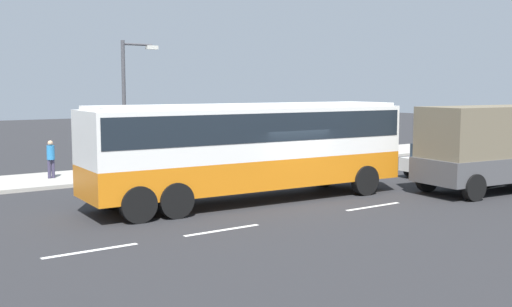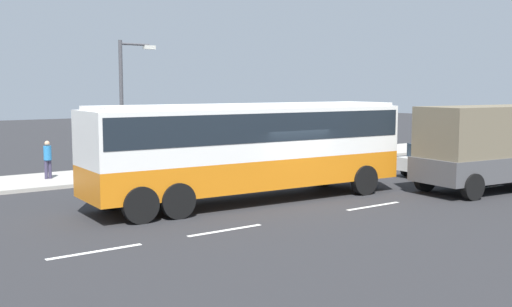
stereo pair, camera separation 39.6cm
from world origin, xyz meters
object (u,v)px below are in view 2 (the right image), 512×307
(coach_bus, at_px, (251,141))
(pedestrian_at_crossing, at_px, (182,152))
(cargo_truck, at_px, (502,145))
(street_lamp, at_px, (126,98))
(car_white_minivan, at_px, (442,159))
(pedestrian_near_curb, at_px, (48,157))

(coach_bus, distance_m, pedestrian_at_crossing, 7.19)
(cargo_truck, bearing_deg, street_lamp, 141.79)
(cargo_truck, height_order, pedestrian_at_crossing, cargo_truck)
(car_white_minivan, distance_m, street_lamp, 14.06)
(cargo_truck, relative_size, street_lamp, 1.43)
(pedestrian_at_crossing, bearing_deg, coach_bus, 177.47)
(coach_bus, bearing_deg, car_white_minivan, 1.89)
(street_lamp, bearing_deg, pedestrian_near_curb, 151.13)
(cargo_truck, relative_size, pedestrian_near_curb, 5.17)
(pedestrian_near_curb, height_order, street_lamp, street_lamp)
(pedestrian_at_crossing, bearing_deg, street_lamp, 99.99)
(pedestrian_near_curb, relative_size, pedestrian_at_crossing, 1.01)
(car_white_minivan, bearing_deg, coach_bus, -176.13)
(coach_bus, distance_m, street_lamp, 7.18)
(cargo_truck, relative_size, pedestrian_at_crossing, 5.25)
(car_white_minivan, height_order, pedestrian_near_curb, pedestrian_near_curb)
(pedestrian_near_curb, relative_size, street_lamp, 0.28)
(pedestrian_near_curb, bearing_deg, coach_bus, 25.59)
(car_white_minivan, xyz_separation_m, street_lamp, (-11.84, 7.09, 2.72))
(car_white_minivan, xyz_separation_m, pedestrian_near_curb, (-14.69, 8.65, 0.28))
(coach_bus, bearing_deg, cargo_truck, -18.16)
(cargo_truck, bearing_deg, coach_bus, 164.48)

